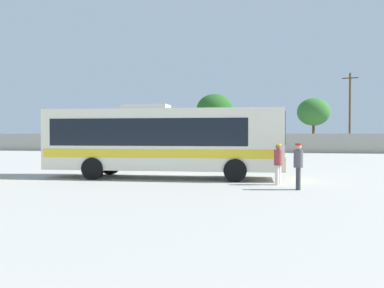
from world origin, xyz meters
TOP-DOWN VIEW (x-y plane):
  - ground_plane at (0.00, 10.00)m, footprint 300.00×300.00m
  - perimeter_wall at (0.00, 28.13)m, footprint 80.00×0.30m
  - coach_bus_cream_yellow at (-0.66, -0.74)m, footprint 11.57×3.08m
  - attendant_by_bus_door at (4.93, -2.50)m, footprint 0.49×0.49m
  - passenger_waiting_on_apron at (5.66, -3.93)m, footprint 0.38×0.38m
  - parked_car_leftmost_black at (-13.06, 24.65)m, footprint 4.40×2.16m
  - parked_car_second_red at (-7.75, 24.52)m, footprint 4.30×2.22m
  - utility_pole_near at (13.98, 31.23)m, footprint 1.78×0.51m
  - roadside_tree_left at (-12.38, 34.28)m, footprint 4.64×4.64m
  - roadside_tree_midleft at (-2.22, 31.26)m, footprint 4.61×4.61m
  - roadside_tree_midright at (9.71, 30.15)m, footprint 3.84×3.84m

SIDE VIEW (x-z plane):
  - ground_plane at x=0.00m, z-range 0.00..0.00m
  - parked_car_leftmost_black at x=-13.06m, z-range 0.05..1.48m
  - parked_car_second_red at x=-7.75m, z-range 0.05..1.51m
  - attendant_by_bus_door at x=4.93m, z-range 0.12..1.86m
  - passenger_waiting_on_apron at x=5.66m, z-range 0.12..1.92m
  - perimeter_wall at x=0.00m, z-range 0.00..2.20m
  - coach_bus_cream_yellow at x=-0.66m, z-range 0.12..3.70m
  - roadside_tree_left at x=-12.38m, z-range 1.08..7.21m
  - roadside_tree_midright at x=9.71m, z-range 1.55..7.95m
  - utility_pole_near at x=13.98m, z-range 0.19..9.59m
  - roadside_tree_midleft at x=-2.22m, z-range 1.63..8.85m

